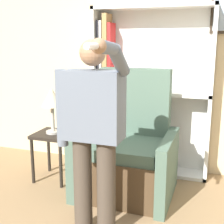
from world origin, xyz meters
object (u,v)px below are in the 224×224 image
at_px(armchair, 128,155).
at_px(side_table, 54,142).
at_px(table_lamp, 52,100).
at_px(bookcase, 139,92).
at_px(person_standing, 93,129).

bearing_deg(armchair, side_table, 179.88).
distance_m(armchair, table_lamp, 1.03).
bearing_deg(side_table, bookcase, 36.52).
bearing_deg(bookcase, side_table, -143.48).
relative_size(armchair, person_standing, 0.81).
height_order(bookcase, person_standing, bookcase).
distance_m(bookcase, person_standing, 1.47).
relative_size(person_standing, table_lamp, 3.08).
bearing_deg(person_standing, armchair, 87.42).
bearing_deg(side_table, armchair, -0.12).
xyz_separation_m(bookcase, armchair, (0.05, -0.62, -0.57)).
distance_m(person_standing, side_table, 1.28).
bearing_deg(bookcase, table_lamp, -143.48).
xyz_separation_m(armchair, side_table, (-0.88, 0.00, 0.05)).
xyz_separation_m(side_table, table_lamp, (0.00, -0.00, 0.48)).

